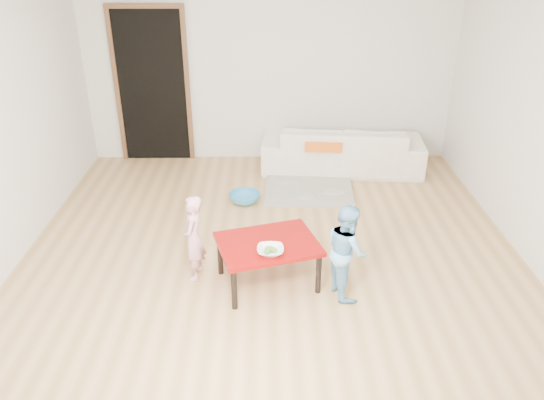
{
  "coord_description": "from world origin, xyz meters",
  "views": [
    {
      "loc": [
        -0.04,
        -4.67,
        2.9
      ],
      "look_at": [
        0.0,
        -0.2,
        0.65
      ],
      "focal_mm": 35.0,
      "sensor_mm": 36.0,
      "label": 1
    }
  ],
  "objects_px": {
    "red_table": "(268,263)",
    "basin": "(245,198)",
    "sofa": "(342,147)",
    "child_pink": "(193,238)",
    "child_blue": "(347,251)",
    "bowl": "(270,251)"
  },
  "relations": [
    {
      "from": "sofa",
      "to": "child_pink",
      "type": "relative_size",
      "value": 2.56
    },
    {
      "from": "sofa",
      "to": "child_blue",
      "type": "xyz_separation_m",
      "value": [
        -0.33,
        -2.81,
        0.12
      ]
    },
    {
      "from": "red_table",
      "to": "child_blue",
      "type": "bearing_deg",
      "value": -12.0
    },
    {
      "from": "child_blue",
      "to": "bowl",
      "type": "bearing_deg",
      "value": 80.4
    },
    {
      "from": "red_table",
      "to": "child_blue",
      "type": "xyz_separation_m",
      "value": [
        0.69,
        -0.15,
        0.22
      ]
    },
    {
      "from": "red_table",
      "to": "basin",
      "type": "bearing_deg",
      "value": 99.52
    },
    {
      "from": "bowl",
      "to": "child_pink",
      "type": "xyz_separation_m",
      "value": [
        -0.7,
        0.29,
        -0.05
      ]
    },
    {
      "from": "sofa",
      "to": "red_table",
      "type": "distance_m",
      "value": 2.85
    },
    {
      "from": "red_table",
      "to": "basin",
      "type": "height_order",
      "value": "red_table"
    },
    {
      "from": "red_table",
      "to": "basin",
      "type": "xyz_separation_m",
      "value": [
        -0.28,
        1.65,
        -0.16
      ]
    },
    {
      "from": "bowl",
      "to": "child_pink",
      "type": "relative_size",
      "value": 0.28
    },
    {
      "from": "child_pink",
      "to": "basin",
      "type": "distance_m",
      "value": 1.63
    },
    {
      "from": "sofa",
      "to": "red_table",
      "type": "xyz_separation_m",
      "value": [
        -1.01,
        -2.66,
        -0.09
      ]
    },
    {
      "from": "child_blue",
      "to": "basin",
      "type": "distance_m",
      "value": 2.07
    },
    {
      "from": "sofa",
      "to": "child_pink",
      "type": "bearing_deg",
      "value": 61.66
    },
    {
      "from": "sofa",
      "to": "child_pink",
      "type": "xyz_separation_m",
      "value": [
        -1.69,
        -2.56,
        0.11
      ]
    },
    {
      "from": "bowl",
      "to": "sofa",
      "type": "bearing_deg",
      "value": 70.81
    },
    {
      "from": "red_table",
      "to": "child_pink",
      "type": "relative_size",
      "value": 1.04
    },
    {
      "from": "basin",
      "to": "red_table",
      "type": "bearing_deg",
      "value": -80.48
    },
    {
      "from": "bowl",
      "to": "child_pink",
      "type": "distance_m",
      "value": 0.76
    },
    {
      "from": "sofa",
      "to": "child_blue",
      "type": "height_order",
      "value": "child_blue"
    },
    {
      "from": "bowl",
      "to": "child_blue",
      "type": "xyz_separation_m",
      "value": [
        0.67,
        0.04,
        -0.03
      ]
    }
  ]
}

